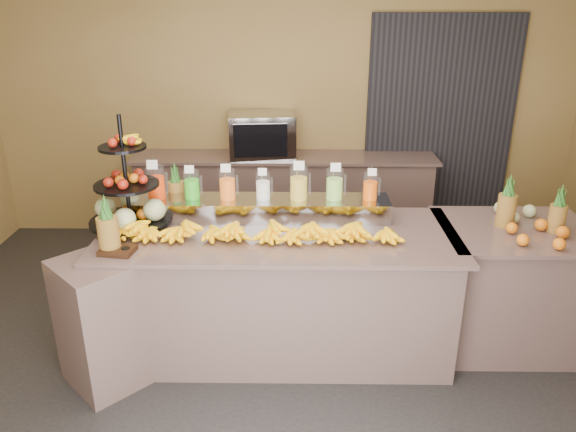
{
  "coord_description": "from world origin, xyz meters",
  "views": [
    {
      "loc": [
        0.11,
        -3.28,
        2.51
      ],
      "look_at": [
        0.07,
        0.3,
        1.06
      ],
      "focal_mm": 35.0,
      "sensor_mm": 36.0,
      "label": 1
    }
  ],
  "objects_px": {
    "banana_heap": "(252,228)",
    "oven_warmer": "(262,135)",
    "fruit_stand": "(133,199)",
    "condiment_caddy": "(118,251)",
    "right_fruit_pile": "(533,224)",
    "pitcher_tray": "(263,208)"
  },
  "relations": [
    {
      "from": "pitcher_tray",
      "to": "oven_warmer",
      "type": "height_order",
      "value": "oven_warmer"
    },
    {
      "from": "pitcher_tray",
      "to": "fruit_stand",
      "type": "bearing_deg",
      "value": -169.03
    },
    {
      "from": "pitcher_tray",
      "to": "oven_warmer",
      "type": "bearing_deg",
      "value": 93.52
    },
    {
      "from": "right_fruit_pile",
      "to": "banana_heap",
      "type": "bearing_deg",
      "value": -177.56
    },
    {
      "from": "fruit_stand",
      "to": "condiment_caddy",
      "type": "distance_m",
      "value": 0.48
    },
    {
      "from": "condiment_caddy",
      "to": "fruit_stand",
      "type": "bearing_deg",
      "value": 89.61
    },
    {
      "from": "right_fruit_pile",
      "to": "fruit_stand",
      "type": "bearing_deg",
      "value": 177.95
    },
    {
      "from": "condiment_caddy",
      "to": "oven_warmer",
      "type": "xyz_separation_m",
      "value": [
        0.81,
        2.28,
        0.2
      ]
    },
    {
      "from": "banana_heap",
      "to": "oven_warmer",
      "type": "relative_size",
      "value": 3.14
    },
    {
      "from": "banana_heap",
      "to": "fruit_stand",
      "type": "xyz_separation_m",
      "value": [
        -0.85,
        0.18,
        0.14
      ]
    },
    {
      "from": "right_fruit_pile",
      "to": "oven_warmer",
      "type": "relative_size",
      "value": 0.68
    },
    {
      "from": "oven_warmer",
      "to": "condiment_caddy",
      "type": "bearing_deg",
      "value": -115.17
    },
    {
      "from": "oven_warmer",
      "to": "banana_heap",
      "type": "bearing_deg",
      "value": -94.41
    },
    {
      "from": "banana_heap",
      "to": "condiment_caddy",
      "type": "xyz_separation_m",
      "value": [
        -0.85,
        -0.25,
        -0.06
      ]
    },
    {
      "from": "banana_heap",
      "to": "right_fruit_pile",
      "type": "bearing_deg",
      "value": 2.44
    },
    {
      "from": "pitcher_tray",
      "to": "condiment_caddy",
      "type": "distance_m",
      "value": 1.1
    },
    {
      "from": "banana_heap",
      "to": "right_fruit_pile",
      "type": "xyz_separation_m",
      "value": [
        1.93,
        0.08,
        0.0
      ]
    },
    {
      "from": "fruit_stand",
      "to": "oven_warmer",
      "type": "height_order",
      "value": "fruit_stand"
    },
    {
      "from": "right_fruit_pile",
      "to": "oven_warmer",
      "type": "bearing_deg",
      "value": 135.5
    },
    {
      "from": "fruit_stand",
      "to": "banana_heap",
      "type": "bearing_deg",
      "value": -19.56
    },
    {
      "from": "banana_heap",
      "to": "right_fruit_pile",
      "type": "relative_size",
      "value": 4.62
    },
    {
      "from": "banana_heap",
      "to": "fruit_stand",
      "type": "relative_size",
      "value": 2.54
    }
  ]
}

